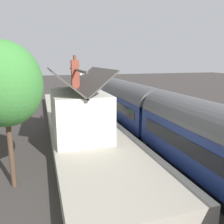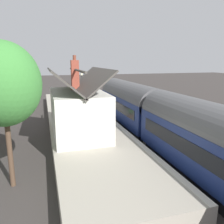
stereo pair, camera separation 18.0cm
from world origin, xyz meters
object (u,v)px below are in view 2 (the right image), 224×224
Objects in this scene: bench_near_building at (86,107)px; train at (199,138)px; planter_by_door at (67,98)px; planter_bench_right at (103,115)px; planter_edge_near at (72,94)px; lamp_post_platform at (82,81)px; bench_platform_end at (75,95)px; tree_behind_building at (3,84)px; station_building at (78,111)px; bench_by_lamp at (77,99)px; planter_edge_far at (85,102)px.

train is at bearing -164.78° from bench_near_building.
bench_near_building is 6.60m from planter_by_door.
bench_near_building is 3.76m from planter_bench_right.
planter_edge_near reaches higher than bench_near_building.
bench_platform_end is at bearing 29.61° from lamp_post_platform.
tree_behind_building is at bearing 163.74° from bench_platform_end.
station_building is 6.82m from tree_behind_building.
station_building reaches higher than train.
train is 19.82m from bench_by_lamp.
station_building is at bearing 167.84° from planter_edge_far.
planter_edge_far is at bearing 176.90° from lamp_post_platform.
planter_by_door is (1.96, 2.02, 0.22)m from planter_edge_far.
bench_platform_end is 1.66× the size of planter_bench_right.
planter_bench_right is (-3.63, -1.00, -0.06)m from bench_near_building.
planter_bench_right is at bearing -177.94° from planter_edge_far.
tree_behind_building is at bearing 165.20° from planter_edge_near.
tree_behind_building is (-22.18, 5.86, 3.82)m from planter_edge_near.
bench_by_lamp is 2.97m from lamp_post_platform.
train reaches higher than planter_edge_near.
bench_platform_end is at bearing -6.65° from station_building.
tree_behind_building is at bearing 160.39° from lamp_post_platform.
planter_edge_near is at bearing 0.13° from bench_by_lamp.
tree_behind_building reaches higher than bench_near_building.
station_building reaches higher than bench_platform_end.
bench_platform_end is 0.37× the size of lamp_post_platform.
planter_by_door is 1.00× the size of planter_edge_near.
bench_by_lamp is 1.52× the size of planter_by_door.
planter_by_door reaches higher than planter_edge_near.
planter_edge_near is at bearing 4.82° from planter_bench_right.
bench_near_building is 4.57m from planter_edge_far.
planter_edge_near is (17.44, -1.67, -1.27)m from station_building.
tree_behind_building reaches higher than bench_by_lamp.
bench_platform_end and bench_near_building have the same top height.
lamp_post_platform is at bearing -69.33° from planter_by_door.
station_building is 1.87× the size of lamp_post_platform.
station_building is 4.81m from planter_bench_right.
station_building is 0.98× the size of tree_behind_building.
bench_by_lamp is 0.99× the size of bench_near_building.
train reaches higher than bench_platform_end.
station_building reaches higher than planter_edge_far.
bench_by_lamp is at bearing -128.24° from planter_by_door.
bench_by_lamp is 1.53× the size of planter_edge_near.
planter_edge_far is 0.80× the size of planter_edge_near.
bench_near_building is at bearing 171.05° from planter_edge_far.
bench_platform_end is at bearing -16.26° from tree_behind_building.
train is 21.39m from lamp_post_platform.
station_building is 7.81× the size of planter_edge_near.
planter_edge_far is 0.10× the size of tree_behind_building.
bench_by_lamp reaches higher than planter_bench_right.
lamp_post_platform is (2.78, -0.15, 2.41)m from planter_edge_far.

